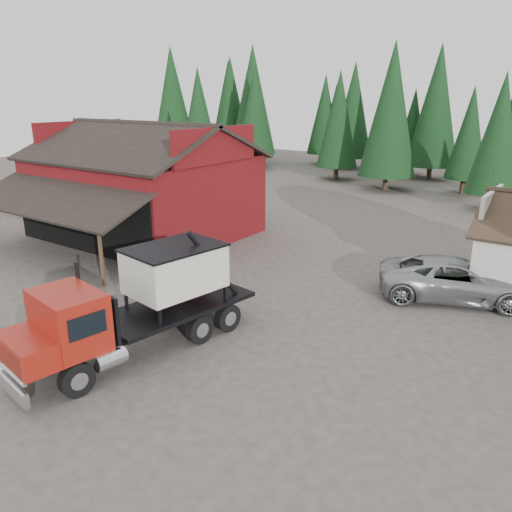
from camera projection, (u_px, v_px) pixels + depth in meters
The scene contains 8 objects.
ground at pixel (155, 333), 19.11m from camera, with size 120.00×120.00×0.00m, color #494039.
red_barn at pixel (144, 193), 32.00m from camera, with size 12.80×13.63×7.18m.
conifer_backdrop at pixel (450, 182), 51.85m from camera, with size 76.00×16.00×16.00m, color black, non-canonical shape.
near_pine_a at pixel (199, 118), 50.96m from camera, with size 4.40×4.40×11.40m.
near_pine_b at pixel (499, 134), 37.41m from camera, with size 3.96×3.96×10.40m.
near_pine_d at pixel (391, 110), 45.52m from camera, with size 5.28×5.28×13.40m.
feed_truck at pixel (140, 300), 17.27m from camera, with size 3.85×9.31×4.08m.
silver_car at pixel (457, 280), 21.96m from camera, with size 3.07×6.66×1.85m, color #9A9BA1.
Camera 1 is at (13.07, -11.93, 8.69)m, focal length 35.00 mm.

